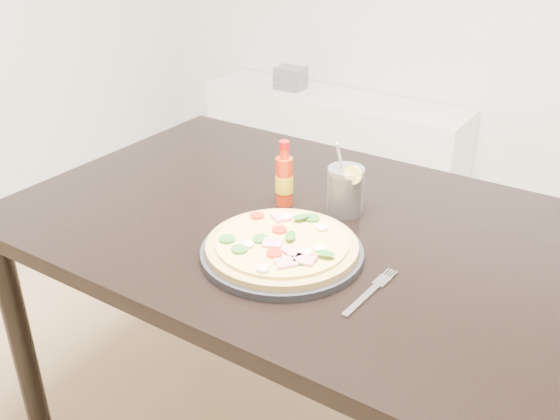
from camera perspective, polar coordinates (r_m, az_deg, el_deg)
The scene contains 8 objects.
dining_table at distance 1.49m, azimuth 2.55°, elevation -3.83°, with size 1.40×0.90×0.75m.
plate at distance 1.31m, azimuth 0.18°, elevation -3.88°, with size 0.34×0.34×0.02m, color black.
pizza at distance 1.30m, azimuth 0.21°, elevation -3.18°, with size 0.32×0.32×0.03m.
hot_sauce_bottle at distance 1.50m, azimuth 0.39°, elevation 2.79°, with size 0.05×0.05×0.16m.
cola_cup at distance 1.47m, azimuth 5.97°, elevation 1.71°, with size 0.09×0.09×0.18m.
fork at distance 1.21m, azimuth 8.39°, elevation -7.30°, with size 0.03×0.19×0.00m.
media_console at distance 3.32m, azimuth 4.77°, elevation 6.26°, with size 1.40×0.34×0.50m, color white.
cd_stack at distance 3.33m, azimuth 0.96°, elevation 11.97°, with size 0.14×0.12×0.11m.
Camera 1 is at (0.67, -0.66, 1.43)m, focal length 40.00 mm.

